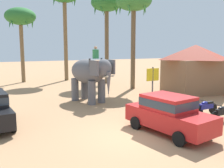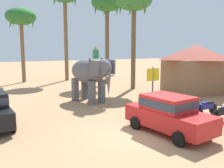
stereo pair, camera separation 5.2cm
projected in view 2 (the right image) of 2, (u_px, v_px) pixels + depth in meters
The scene contains 10 objects.
ground_plane at pixel (136, 136), 10.88m from camera, with size 120.00×120.00×0.00m, color tan.
car_sedan_foreground at pixel (168, 113), 11.12m from camera, with size 2.42×4.34×1.70m.
elephant_with_mahout at pixel (90, 74), 17.24m from camera, with size 2.64×4.01×3.88m.
motorcycle_mid_row at pixel (223, 113), 12.92m from camera, with size 1.80×0.55×0.94m.
motorcycle_fourth_in_row at pixel (206, 107), 14.11m from camera, with size 1.80×0.55×0.94m.
palm_tree_behind_elephant at pixel (107, 6), 25.49m from camera, with size 3.20×3.20×9.19m.
palm_tree_left_of_road at pixel (21, 18), 26.39m from camera, with size 3.20×3.20×7.91m.
palm_tree_far_back at pixel (134, 4), 22.05m from camera, with size 3.20×3.20×8.76m.
roadside_hut at pixel (195, 67), 20.79m from camera, with size 5.38×4.66×4.00m.
signboard_yellow at pixel (153, 77), 17.98m from camera, with size 1.00×0.10×2.40m.
Camera 2 is at (-5.41, -8.98, 3.83)m, focal length 40.14 mm.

